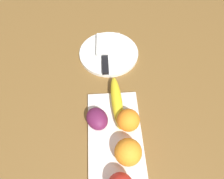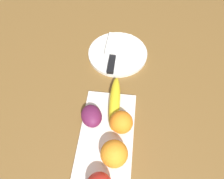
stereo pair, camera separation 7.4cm
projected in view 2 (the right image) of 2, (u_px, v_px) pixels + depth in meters
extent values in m
plane|color=brown|center=(94.00, 152.00, 0.67)|extent=(2.40, 2.40, 0.00)
cube|color=white|center=(104.00, 152.00, 0.66)|extent=(0.40, 0.16, 0.01)
ellipsoid|color=yellow|center=(115.00, 102.00, 0.73)|extent=(0.20, 0.04, 0.03)
sphere|color=orange|center=(114.00, 154.00, 0.62)|extent=(0.08, 0.08, 0.08)
sphere|color=orange|center=(121.00, 122.00, 0.67)|extent=(0.07, 0.07, 0.07)
ellipsoid|color=#611D44|center=(91.00, 116.00, 0.70)|extent=(0.10, 0.09, 0.05)
cylinder|color=white|center=(118.00, 53.00, 0.88)|extent=(0.23, 0.23, 0.01)
cube|color=white|center=(119.00, 45.00, 0.89)|extent=(0.11, 0.10, 0.02)
cube|color=silver|center=(113.00, 53.00, 0.88)|extent=(0.15, 0.02, 0.00)
cube|color=black|center=(112.00, 64.00, 0.84)|extent=(0.09, 0.02, 0.01)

